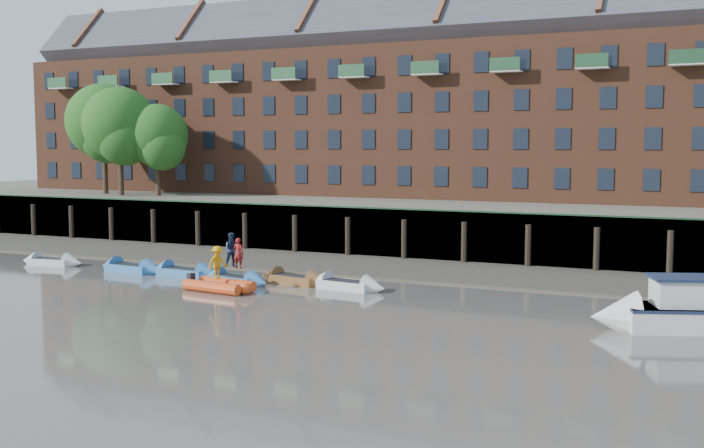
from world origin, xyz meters
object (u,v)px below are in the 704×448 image
Objects in this scene: rowboat_3 at (235,280)px; person_rower_b at (232,250)px; person_rower_a at (238,253)px; person_rib_crew at (217,263)px; rib_tender at (222,286)px; rowboat_5 at (346,285)px; rowboat_4 at (294,279)px; rowboat_1 at (131,268)px; motor_launch at (665,312)px; rowboat_0 at (52,262)px; rowboat_2 at (185,272)px.

person_rower_b is (-0.27, 0.18, 1.56)m from rowboat_3.
person_rower_a is at bearing 9.09° from rowboat_3.
person_rower_b reaches higher than person_rib_crew.
rib_tender is 2.36× the size of person_rower_a.
person_rib_crew is at bearing 93.76° from person_rower_a.
person_rower_a is (-5.88, -0.94, 1.43)m from rowboat_5.
person_rower_a reaches higher than rowboat_4.
rib_tender is 2.65m from person_rower_a.
motor_launch reaches higher than rowboat_1.
person_rower_b reaches higher than rowboat_1.
rowboat_5 is at bearing 5.37° from rowboat_1.
rowboat_0 is at bearing -169.43° from rowboat_4.
motor_launch is at bearing -46.65° from person_rower_b.
person_rower_a is at bearing -26.17° from motor_launch.
person_rower_a is 0.88× the size of person_rower_b.
motor_launch is 21.22m from person_rib_crew.
person_rib_crew is at bearing -70.08° from rowboat_3.
rowboat_2 is at bearing -12.20° from person_rower_a.
rowboat_4 is 1.00× the size of rowboat_5.
rowboat_5 reaches higher than rowboat_4.
rowboat_2 is 9.98m from rowboat_5.
motor_launch is 4.20× the size of person_rib_crew.
rowboat_5 is (20.05, -0.04, 0.01)m from rowboat_0.
rowboat_3 is 2.39× the size of person_rower_b.
motor_launch is at bearing -4.16° from rowboat_5.
rowboat_1 is at bearing 167.03° from rib_tender.
rib_tender is (14.58, -3.21, 0.07)m from rowboat_0.
rib_tender is 2.06× the size of person_rower_b.
rowboat_2 is 2.54× the size of person_rower_b.
person_rower_a is (4.10, -0.81, 1.42)m from rowboat_2.
rowboat_1 is 1.02× the size of rowboat_5.
person_rower_b is at bearing -166.36° from rowboat_5.
rowboat_5 is (3.26, -0.40, 0.00)m from rowboat_4.
rowboat_0 is 0.98× the size of rowboat_3.
rowboat_5 is 6.32m from rib_tender.
person_rower_a is 0.97× the size of person_rib_crew.
rowboat_3 is 2.32m from rib_tender.
rowboat_1 reaches higher than rowboat_5.
motor_launch reaches higher than rib_tender.
rowboat_2 is at bearing 129.29° from person_rower_b.
rowboat_3 is (13.94, -0.98, 0.00)m from rowboat_0.
rowboat_4 is at bearing 65.39° from rib_tender.
person_rib_crew is at bearing -172.46° from rib_tender.
motor_launch is (15.51, -3.01, 0.47)m from rowboat_5.
rowboat_2 is 2.83× the size of person_rib_crew.
rowboat_4 is at bearing -20.30° from person_rower_b.
person_rower_b is (-6.38, -0.76, 1.55)m from rowboat_5.
person_rower_b is (-3.12, -1.17, 1.55)m from rowboat_4.
rib_tender is 0.55× the size of motor_launch.
person_rower_a is (14.17, -0.98, 1.44)m from rowboat_0.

